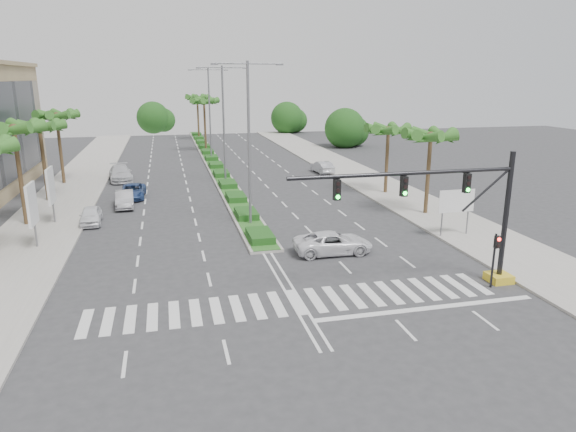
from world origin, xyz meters
name	(u,v)px	position (x,y,z in m)	size (l,w,h in m)	color
ground	(296,302)	(0.00, 0.00, 0.00)	(160.00, 160.00, 0.00)	#333335
footpath_right	(401,197)	(15.20, 20.00, 0.07)	(6.00, 120.00, 0.15)	gray
footpath_left	(51,217)	(-15.20, 20.00, 0.07)	(6.00, 120.00, 0.15)	gray
median	(212,161)	(0.00, 45.00, 0.10)	(2.20, 75.00, 0.20)	gray
median_grass	(212,160)	(0.00, 45.00, 0.22)	(1.80, 75.00, 0.04)	#24511C
signal_gantry	(468,224)	(9.27, 0.00, 3.46)	(12.60, 1.20, 7.20)	gold
pedestrian_signal	(495,252)	(10.60, -0.68, 2.04)	(0.28, 0.36, 3.00)	black
direction_sign	(456,203)	(13.50, 7.99, 2.45)	(2.70, 0.11, 3.40)	slate
billboard_near	(32,205)	(-14.50, 12.00, 2.96)	(0.18, 2.10, 4.35)	slate
billboard_far	(51,186)	(-14.50, 18.00, 2.96)	(0.18, 2.10, 4.35)	slate
palm_left_mid	(14,132)	(-16.50, 18.00, 7.08)	(4.57, 4.68, 7.95)	brown
palm_left_far	(40,129)	(-16.50, 26.00, 6.50)	(4.57, 4.68, 7.35)	brown
palm_left_end	(57,118)	(-16.50, 34.00, 6.88)	(4.57, 4.68, 7.75)	brown
palm_right_near	(431,138)	(14.50, 14.00, 6.20)	(4.57, 4.68, 7.05)	brown
palm_right_far	(388,132)	(14.50, 22.00, 5.91)	(4.57, 4.68, 6.75)	brown
palm_median_a	(204,103)	(0.00, 55.00, 7.17)	(4.57, 4.68, 8.05)	brown
palm_median_b	(197,99)	(0.00, 70.00, 7.17)	(4.57, 4.68, 8.05)	brown
streetlight_near	(249,136)	(0.00, 14.00, 6.81)	(5.10, 0.25, 12.00)	slate
streetlight_mid	(224,119)	(0.00, 30.00, 6.81)	(5.10, 0.25, 12.00)	slate
streetlight_far	(210,109)	(0.00, 46.00, 6.81)	(5.10, 0.25, 12.00)	slate
car_parked_a	(91,216)	(-11.80, 17.40, 0.65)	(1.54, 3.84, 1.31)	white
car_parked_b	(125,199)	(-9.63, 22.30, 0.70)	(1.48, 4.24, 1.40)	#B4B3B8
car_parked_c	(133,191)	(-9.12, 25.67, 0.65)	(2.17, 4.70, 1.31)	navy
car_parked_d	(121,173)	(-10.83, 34.63, 0.81)	(2.28, 5.61, 1.63)	silver
car_crossing	(333,243)	(4.10, 6.62, 0.70)	(2.32, 5.03, 1.40)	white
car_right	(322,167)	(11.80, 33.92, 0.71)	(1.49, 4.28, 1.41)	silver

